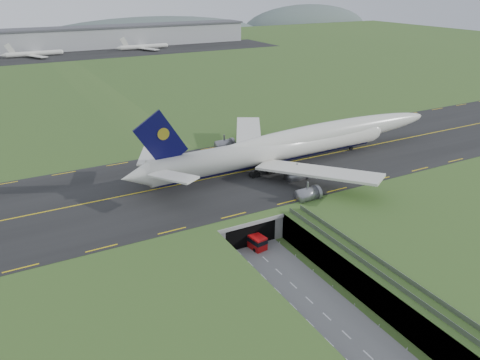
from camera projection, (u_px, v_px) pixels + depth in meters
ground at (271, 265)px, 93.45m from camera, size 900.00×900.00×0.00m
airfield_deck at (271, 252)px, 92.27m from camera, size 800.00×800.00×6.00m
trench_road at (292, 284)px, 87.34m from camera, size 12.00×75.00×0.20m
taxiway at (202, 180)px, 117.76m from camera, size 800.00×44.00×0.18m
tunnel_portal at (232, 216)px, 105.66m from camera, size 17.00×22.30×6.00m
guideway at (384, 276)px, 80.70m from camera, size 3.00×53.00×7.05m
jumbo_jet at (295, 144)px, 126.66m from camera, size 97.63×62.29×20.61m
shuttle_tram at (252, 239)px, 99.62m from camera, size 3.80×7.56×2.96m
cargo_terminal at (48, 40)px, 330.22m from camera, size 320.00×67.00×15.60m
distant_hills at (100, 41)px, 471.10m from camera, size 700.00×91.00×60.00m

